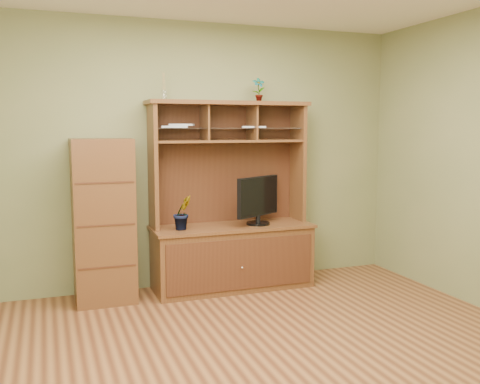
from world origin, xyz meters
TOP-DOWN VIEW (x-y plane):
  - room at (0.00, 0.00)m, footprint 4.54×4.04m
  - media_hutch at (0.33, 1.73)m, footprint 1.66×0.61m
  - monitor at (0.59, 1.65)m, footprint 0.56×0.36m
  - orchid_plant at (-0.20, 1.65)m, footprint 0.22×0.20m
  - top_plant at (0.65, 1.80)m, footprint 0.14×0.11m
  - reed_diffuser at (-0.33, 1.80)m, footprint 0.05×0.05m
  - magazines at (0.06, 1.81)m, footprint 1.11×0.25m
  - side_cabinet at (-0.94, 1.73)m, footprint 0.55×0.50m

SIDE VIEW (x-z plane):
  - media_hutch at x=0.33m, z-range -0.43..1.47m
  - side_cabinet at x=-0.94m, z-range 0.00..1.54m
  - orchid_plant at x=-0.20m, z-range 0.65..0.99m
  - monitor at x=0.59m, z-range 0.66..1.16m
  - room at x=0.00m, z-range -0.02..2.72m
  - magazines at x=0.06m, z-range 1.63..1.67m
  - reed_diffuser at x=-0.33m, z-range 1.87..2.13m
  - top_plant at x=0.65m, z-range 1.90..2.15m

